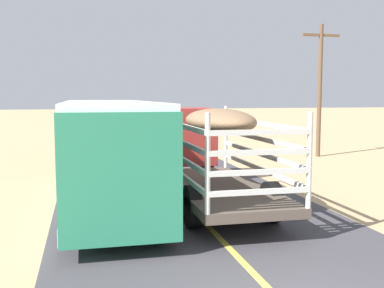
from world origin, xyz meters
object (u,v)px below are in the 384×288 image
livestock_truck (193,141)px  car_far (132,126)px  bus (108,150)px  power_pole_mid (320,86)px

livestock_truck → car_far: size_ratio=2.20×
car_far → bus: bearing=-97.3°
power_pole_mid → bus: bearing=-142.1°
car_far → power_pole_mid: power_pole_mid is taller
power_pole_mid → car_far: bearing=114.1°
car_far → power_pole_mid: (8.52, -19.02, 3.26)m
livestock_truck → bus: 3.49m
livestock_truck → power_pole_mid: power_pole_mid is taller
livestock_truck → bus: bearing=-150.9°
livestock_truck → car_far: livestock_truck is taller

